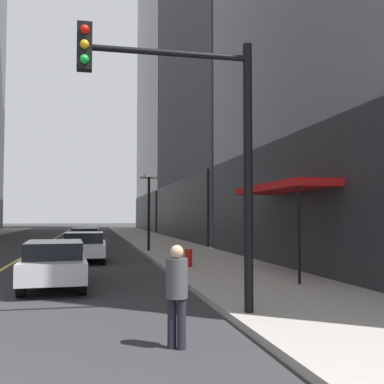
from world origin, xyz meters
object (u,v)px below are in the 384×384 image
(traffic_light_near_right, at_px, (197,128))
(car_white, at_px, (84,246))
(car_black, at_px, (86,238))
(fire_hydrant_right, at_px, (188,260))
(car_silver, at_px, (54,262))
(street_lamp_right_mid, at_px, (149,194))
(pedestrian_with_orange_bag, at_px, (177,288))

(traffic_light_near_right, bearing_deg, car_white, 100.38)
(car_black, xyz_separation_m, fire_hydrant_right, (3.93, -12.25, -0.32))
(car_silver, relative_size, traffic_light_near_right, 0.82)
(car_silver, bearing_deg, traffic_light_near_right, -59.58)
(traffic_light_near_right, bearing_deg, street_lamp_right_mid, 86.44)
(pedestrian_with_orange_bag, bearing_deg, car_silver, 108.97)
(car_silver, distance_m, car_black, 15.50)
(street_lamp_right_mid, relative_size, fire_hydrant_right, 5.54)
(pedestrian_with_orange_bag, bearing_deg, traffic_light_near_right, 67.55)
(street_lamp_right_mid, bearing_deg, pedestrian_with_orange_bag, -95.35)
(pedestrian_with_orange_bag, bearing_deg, car_black, 94.35)
(car_silver, bearing_deg, car_white, 84.53)
(car_black, xyz_separation_m, pedestrian_with_orange_bag, (1.70, -22.31, 0.20))
(car_white, relative_size, car_black, 0.94)
(car_white, xyz_separation_m, street_lamp_right_mid, (3.37, 4.24, 2.54))
(street_lamp_right_mid, distance_m, fire_hydrant_right, 8.97)
(car_white, relative_size, street_lamp_right_mid, 0.94)
(car_white, relative_size, fire_hydrant_right, 5.19)
(traffic_light_near_right, height_order, fire_hydrant_right, traffic_light_near_right)
(car_silver, relative_size, car_white, 1.11)
(car_white, distance_m, street_lamp_right_mid, 5.98)
(car_black, distance_m, fire_hydrant_right, 12.87)
(traffic_light_near_right, bearing_deg, car_black, 96.58)
(street_lamp_right_mid, bearing_deg, car_white, -128.45)
(traffic_light_near_right, bearing_deg, car_silver, 120.42)
(car_white, height_order, pedestrian_with_orange_bag, pedestrian_with_orange_bag)
(car_white, bearing_deg, fire_hydrant_right, -47.66)
(car_silver, bearing_deg, street_lamp_right_mid, 70.79)
(car_black, height_order, pedestrian_with_orange_bag, pedestrian_with_orange_bag)
(traffic_light_near_right, relative_size, fire_hydrant_right, 7.06)
(street_lamp_right_mid, bearing_deg, fire_hydrant_right, -86.63)
(traffic_light_near_right, distance_m, fire_hydrant_right, 9.17)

